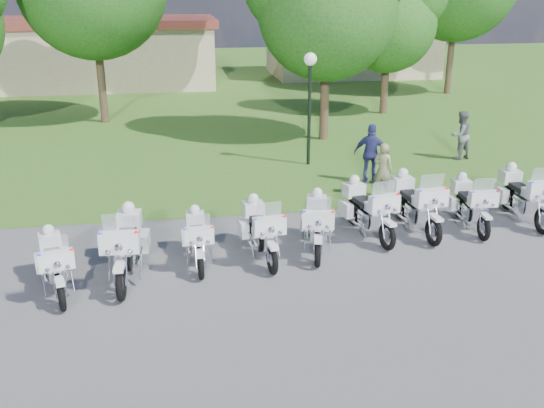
{
  "coord_description": "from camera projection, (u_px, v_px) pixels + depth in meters",
  "views": [
    {
      "loc": [
        -1.48,
        -12.52,
        5.96
      ],
      "look_at": [
        0.73,
        1.2,
        0.95
      ],
      "focal_mm": 40.0,
      "sensor_mm": 36.0,
      "label": 1
    }
  ],
  "objects": [
    {
      "name": "motorcycle_2",
      "position": [
        197.0,
        238.0,
        13.69
      ],
      "size": [
        0.7,
        2.1,
        1.41
      ],
      "rotation": [
        0.0,
        0.0,
        3.16
      ],
      "color": "black",
      "rests_on": "ground"
    },
    {
      "name": "motorcycle_1",
      "position": [
        126.0,
        245.0,
        12.97
      ],
      "size": [
        0.92,
        2.6,
        1.75
      ],
      "rotation": [
        0.0,
        0.0,
        3.09
      ],
      "color": "black",
      "rests_on": "ground"
    },
    {
      "name": "ground",
      "position": [
        249.0,
        262.0,
        13.87
      ],
      "size": [
        100.0,
        100.0,
        0.0
      ],
      "primitive_type": "plane",
      "color": "#555459",
      "rests_on": "ground"
    },
    {
      "name": "motorcycle_4",
      "position": [
        317.0,
        223.0,
        14.36
      ],
      "size": [
        1.08,
        2.33,
        1.58
      ],
      "rotation": [
        0.0,
        0.0,
        2.93
      ],
      "color": "black",
      "rests_on": "ground"
    },
    {
      "name": "grass_lawn",
      "position": [
        197.0,
        84.0,
        38.94
      ],
      "size": [
        100.0,
        48.0,
        0.01
      ],
      "primitive_type": "cube",
      "color": "#3E6A21",
      "rests_on": "ground"
    },
    {
      "name": "lamp_post",
      "position": [
        310.0,
        80.0,
        20.48
      ],
      "size": [
        0.44,
        0.44,
        3.88
      ],
      "color": "black",
      "rests_on": "ground"
    },
    {
      "name": "motorcycle_0",
      "position": [
        54.0,
        263.0,
        12.4
      ],
      "size": [
        1.09,
        2.15,
        1.48
      ],
      "rotation": [
        0.0,
        0.0,
        3.41
      ],
      "color": "black",
      "rests_on": "ground"
    },
    {
      "name": "building_west",
      "position": [
        100.0,
        51.0,
        38.27
      ],
      "size": [
        14.56,
        8.32,
        4.1
      ],
      "color": "tan",
      "rests_on": "ground"
    },
    {
      "name": "motorcycle_5",
      "position": [
        367.0,
        209.0,
        15.21
      ],
      "size": [
        1.09,
        2.44,
        1.65
      ],
      "rotation": [
        0.0,
        0.0,
        3.33
      ],
      "color": "black",
      "rests_on": "ground"
    },
    {
      "name": "motorcycle_8",
      "position": [
        524.0,
        194.0,
        16.21
      ],
      "size": [
        0.84,
        2.5,
        1.68
      ],
      "rotation": [
        0.0,
        0.0,
        3.12
      ],
      "color": "black",
      "rests_on": "ground"
    },
    {
      "name": "bystander_a",
      "position": [
        383.0,
        170.0,
        17.9
      ],
      "size": [
        0.71,
        0.7,
        1.65
      ],
      "primitive_type": "imported",
      "rotation": [
        0.0,
        0.0,
        2.4
      ],
      "color": "#87865B",
      "rests_on": "ground"
    },
    {
      "name": "bystander_b",
      "position": [
        460.0,
        135.0,
        21.85
      ],
      "size": [
        1.02,
        0.9,
        1.76
      ],
      "primitive_type": "imported",
      "rotation": [
        0.0,
        0.0,
        -2.83
      ],
      "color": "slate",
      "rests_on": "ground"
    },
    {
      "name": "building_east",
      "position": [
        351.0,
        45.0,
        42.67
      ],
      "size": [
        11.44,
        7.28,
        4.1
      ],
      "color": "tan",
      "rests_on": "ground"
    },
    {
      "name": "motorcycle_7",
      "position": [
        470.0,
        203.0,
        15.75
      ],
      "size": [
        0.86,
        2.3,
        1.54
      ],
      "rotation": [
        0.0,
        0.0,
        3.06
      ],
      "color": "black",
      "rests_on": "ground"
    },
    {
      "name": "motorcycle_6",
      "position": [
        415.0,
        203.0,
        15.51
      ],
      "size": [
        0.95,
        2.59,
        1.74
      ],
      "rotation": [
        0.0,
        0.0,
        3.21
      ],
      "color": "black",
      "rests_on": "ground"
    },
    {
      "name": "bystander_c",
      "position": [
        371.0,
        154.0,
        19.16
      ],
      "size": [
        1.2,
        0.95,
        1.9
      ],
      "primitive_type": "imported",
      "rotation": [
        0.0,
        0.0,
        2.63
      ],
      "color": "navy",
      "rests_on": "ground"
    },
    {
      "name": "motorcycle_3",
      "position": [
        261.0,
        229.0,
        13.99
      ],
      "size": [
        0.92,
        2.36,
        1.58
      ],
      "rotation": [
        0.0,
        0.0,
        3.25
      ],
      "color": "black",
      "rests_on": "ground"
    },
    {
      "name": "tree_3",
      "position": [
        388.0,
        14.0,
        28.54
      ],
      "size": [
        5.33,
        4.55,
        7.1
      ],
      "color": "#38281C",
      "rests_on": "ground"
    }
  ]
}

